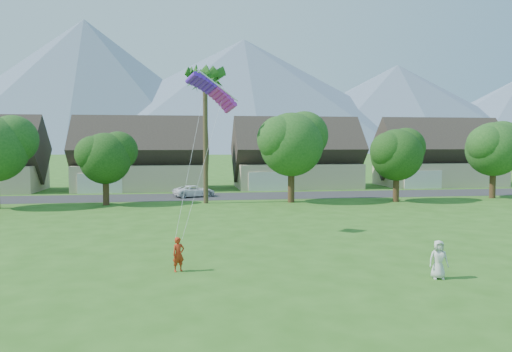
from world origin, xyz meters
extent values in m
plane|color=#2D6019|center=(0.00, 0.00, 0.00)|extent=(500.00, 500.00, 0.00)
cube|color=#2D2D30|center=(0.00, 34.00, 0.01)|extent=(90.00, 7.00, 0.01)
imported|color=#B22D14|center=(-4.33, 4.18, 0.77)|extent=(0.66, 0.58, 1.53)
imported|color=silver|center=(6.47, 1.41, 0.82)|extent=(0.87, 0.64, 1.63)
imported|color=white|center=(-2.95, 34.00, 0.60)|extent=(4.77, 3.38, 1.21)
cone|color=slate|center=(-55.00, 260.00, 35.00)|extent=(190.00, 190.00, 70.00)
cone|color=slate|center=(30.00, 260.00, 31.00)|extent=(240.00, 240.00, 62.00)
cone|color=slate|center=(120.00, 260.00, 25.00)|extent=(200.00, 200.00, 50.00)
cube|color=beige|center=(-9.00, 43.00, 1.50)|extent=(15.00, 8.00, 3.00)
cube|color=#382D28|center=(-9.00, 43.00, 4.79)|extent=(15.75, 8.15, 8.15)
cube|color=silver|center=(-13.20, 38.94, 1.10)|extent=(4.80, 0.12, 2.20)
cube|color=beige|center=(10.00, 43.00, 1.50)|extent=(15.00, 8.00, 3.00)
cube|color=#382D28|center=(10.00, 43.00, 4.79)|extent=(15.75, 8.15, 8.15)
cube|color=silver|center=(5.80, 38.94, 1.10)|extent=(4.80, 0.12, 2.20)
cube|color=beige|center=(29.00, 43.00, 1.50)|extent=(15.00, 8.00, 3.00)
cube|color=#382D28|center=(29.00, 43.00, 4.79)|extent=(15.75, 8.15, 8.15)
cube|color=silver|center=(24.80, 38.94, 1.10)|extent=(4.80, 0.12, 2.20)
cylinder|color=#47301C|center=(-11.00, 28.50, 1.09)|extent=(0.56, 0.56, 2.18)
sphere|color=#214916|center=(-11.00, 28.50, 4.22)|extent=(4.62, 4.62, 4.62)
cylinder|color=#47301C|center=(6.00, 28.00, 1.41)|extent=(0.62, 0.62, 2.82)
sphere|color=#214916|center=(6.00, 28.00, 5.46)|extent=(5.98, 5.98, 5.98)
cylinder|color=#47301C|center=(16.00, 27.00, 1.15)|extent=(0.58, 0.58, 2.30)
sphere|color=#214916|center=(16.00, 27.00, 4.46)|extent=(4.90, 4.90, 4.90)
cylinder|color=#47301C|center=(27.00, 28.50, 1.28)|extent=(0.60, 0.60, 2.56)
sphere|color=#214916|center=(27.00, 28.50, 4.96)|extent=(5.44, 5.44, 5.44)
cylinder|color=#4C3D26|center=(-2.00, 28.50, 6.00)|extent=(0.44, 0.44, 12.00)
sphere|color=#286021|center=(-2.00, 28.50, 12.30)|extent=(3.00, 3.00, 3.00)
cube|color=#5D1CD2|center=(-3.04, 12.86, 8.89)|extent=(1.83, 1.40, 0.50)
cube|color=#C024AC|center=(-1.42, 12.86, 8.89)|extent=(1.83, 1.40, 0.50)
camera|label=1|loc=(-4.09, -17.84, 5.77)|focal=35.00mm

